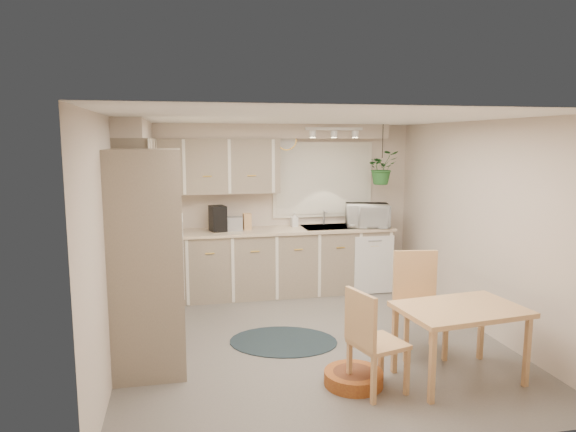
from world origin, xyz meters
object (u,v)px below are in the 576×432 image
at_px(braided_rug, 283,341).
at_px(pet_bed, 354,378).
at_px(chair_back, 421,305).
at_px(chair_left, 378,340).
at_px(dining_table, 459,343).
at_px(microwave, 367,213).

distance_m(braided_rug, pet_bed, 1.18).
bearing_deg(chair_back, pet_bed, 39.00).
bearing_deg(pet_bed, chair_left, -41.59).
xyz_separation_m(dining_table, pet_bed, (-0.97, 0.09, -0.28)).
distance_m(dining_table, pet_bed, 1.02).
height_order(chair_back, braided_rug, chair_back).
height_order(dining_table, chair_left, chair_left).
bearing_deg(braided_rug, chair_back, -23.49).
distance_m(braided_rug, microwave, 2.55).
distance_m(chair_back, microwave, 2.33).
bearing_deg(dining_table, microwave, 86.55).
xyz_separation_m(chair_left, pet_bed, (-0.17, 0.15, -0.40)).
bearing_deg(chair_back, braided_rug, -15.02).
relative_size(dining_table, braided_rug, 0.93).
relative_size(braided_rug, pet_bed, 2.21).
height_order(pet_bed, microwave, microwave).
bearing_deg(chair_back, dining_table, 105.89).
bearing_deg(pet_bed, dining_table, -5.49).
distance_m(chair_back, braided_rug, 1.52).
height_order(chair_back, microwave, microwave).
relative_size(pet_bed, microwave, 0.88).
bearing_deg(chair_back, chair_left, 51.36).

